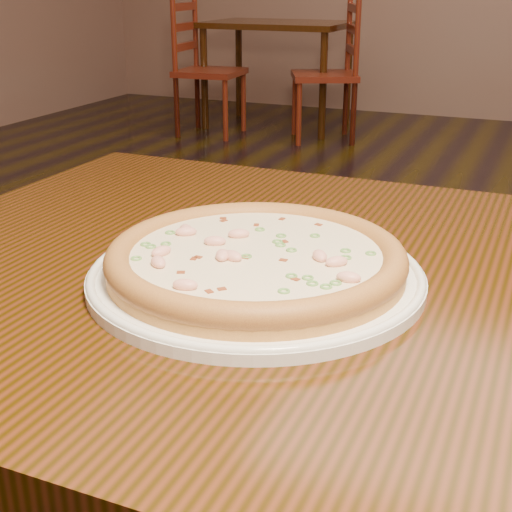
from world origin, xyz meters
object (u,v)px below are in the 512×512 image
at_px(plate, 256,275).
at_px(chair_a, 203,71).
at_px(chair_b, 332,75).
at_px(pizza, 256,259).
at_px(hero_table, 372,364).
at_px(bg_table_left, 278,35).

distance_m(plate, chair_a, 4.41).
distance_m(plate, chair_b, 4.22).
bearing_deg(chair_b, pizza, -73.72).
xyz_separation_m(pizza, chair_b, (-1.18, 4.04, -0.34)).
distance_m(hero_table, plate, 0.17).
height_order(hero_table, pizza, pizza).
distance_m(pizza, chair_b, 4.22).
bearing_deg(pizza, plate, 51.82).
distance_m(bg_table_left, chair_b, 0.63).
relative_size(hero_table, plate, 3.36).
distance_m(hero_table, chair_b, 4.20).
distance_m(plate, pizza, 0.02).
distance_m(hero_table, pizza, 0.18).
height_order(hero_table, bg_table_left, same).
relative_size(pizza, bg_table_left, 0.32).
bearing_deg(bg_table_left, hero_table, -67.08).
bearing_deg(hero_table, plate, -157.38).
distance_m(bg_table_left, chair_a, 0.63).
bearing_deg(chair_a, chair_b, 10.25).
relative_size(hero_table, bg_table_left, 1.20).
xyz_separation_m(chair_a, chair_b, (0.89, 0.16, 0.00)).
relative_size(hero_table, chair_b, 1.26).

